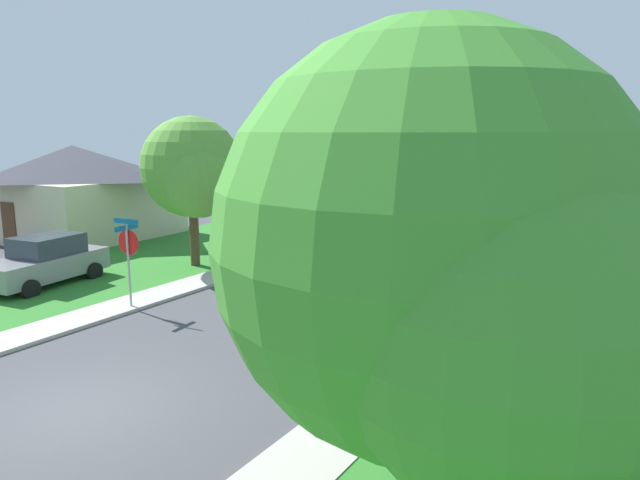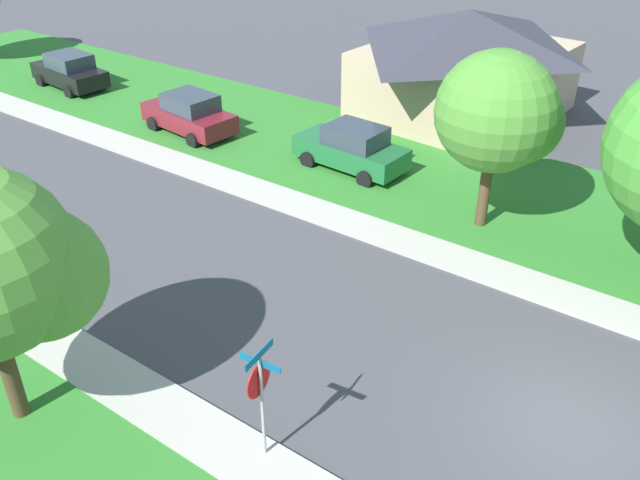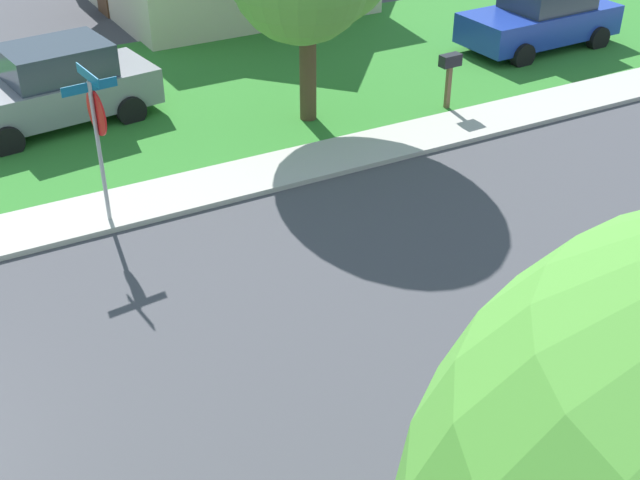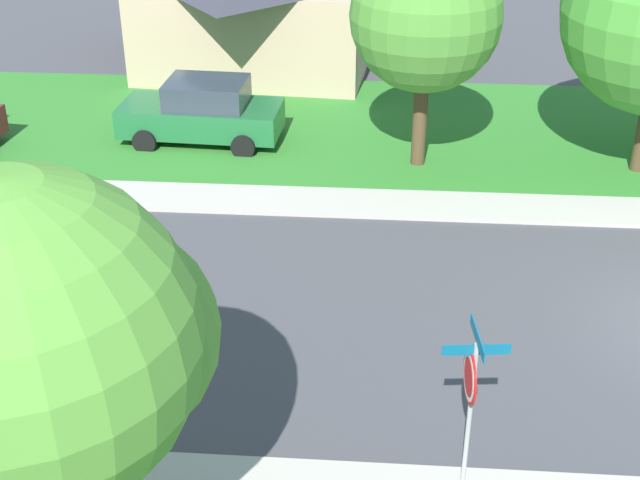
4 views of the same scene
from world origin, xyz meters
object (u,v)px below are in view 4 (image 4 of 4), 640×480
Objects in this scene: tree_across_right at (431,19)px; stop_sign_far_corner at (471,387)px; tree_sidewalk_near at (45,342)px; car_green_across_road at (203,112)px.

stop_sign_far_corner is at bearing -178.86° from tree_across_right.
tree_sidewalk_near is at bearing 112.46° from stop_sign_far_corner.
stop_sign_far_corner is 0.63× the size of car_green_across_road.
car_green_across_road is at bearing 80.94° from tree_across_right.
car_green_across_road is 0.75× the size of tree_sidewalk_near.
tree_across_right is at bearing -99.06° from car_green_across_road.
tree_across_right is 14.40m from tree_sidewalk_near.
tree_sidewalk_near reaches higher than car_green_across_road.
tree_across_right is at bearing -18.86° from tree_sidewalk_near.
stop_sign_far_corner is 11.77m from tree_across_right.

